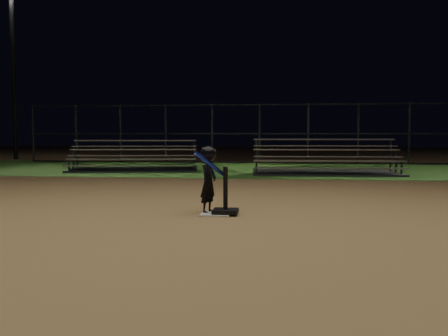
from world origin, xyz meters
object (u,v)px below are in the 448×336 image
batting_tee (225,205)px  bleacher_right (326,167)px  home_plate (216,214)px  light_pole_left (12,57)px  bleacher_left (134,164)px  child_batter (209,177)px

batting_tee → bleacher_right: size_ratio=0.16×
home_plate → light_pole_left: 19.79m
home_plate → bleacher_left: size_ratio=0.10×
home_plate → batting_tee: 0.20m
batting_tee → bleacher_left: bearing=115.9°
light_pole_left → bleacher_left: bearing=-38.6°
bleacher_right → bleacher_left: bearing=171.0°
batting_tee → bleacher_left: 9.50m
bleacher_left → child_batter: bearing=-75.8°
home_plate → child_batter: 0.58m
bleacher_right → batting_tee: bearing=-108.5°
batting_tee → child_batter: bearing=159.8°
home_plate → child_batter: bearing=139.5°
batting_tee → child_batter: size_ratio=0.67×
bleacher_left → batting_tee: bearing=-74.5°
home_plate → bleacher_left: 9.45m
child_batter → bleacher_right: 8.19m
home_plate → bleacher_right: bearing=73.8°
bleacher_right → light_pole_left: bearing=150.6°
home_plate → batting_tee: bearing=4.5°
batting_tee → light_pole_left: size_ratio=0.09×
batting_tee → light_pole_left: 19.84m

